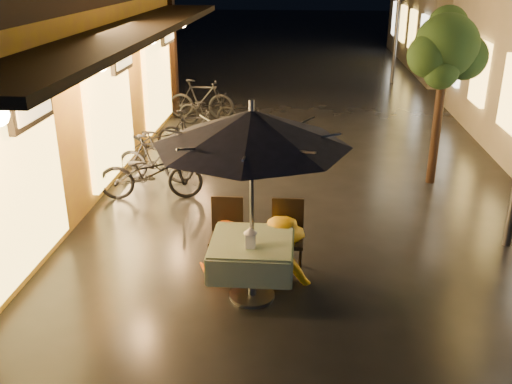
# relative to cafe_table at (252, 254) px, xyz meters

# --- Properties ---
(ground) EXTENTS (90.00, 90.00, 0.00)m
(ground) POSITION_rel_cafe_table_xyz_m (0.58, -0.31, -0.59)
(ground) COLOR black
(ground) RESTS_ON ground
(street_tree) EXTENTS (1.43, 1.20, 3.15)m
(street_tree) POSITION_rel_cafe_table_xyz_m (3.00, 4.20, 1.83)
(street_tree) COLOR black
(street_tree) RESTS_ON ground
(cafe_table) EXTENTS (0.99, 0.99, 0.78)m
(cafe_table) POSITION_rel_cafe_table_xyz_m (0.00, 0.00, 0.00)
(cafe_table) COLOR #59595E
(cafe_table) RESTS_ON ground
(patio_umbrella) EXTENTS (2.23, 2.23, 2.46)m
(patio_umbrella) POSITION_rel_cafe_table_xyz_m (0.00, -0.00, 1.56)
(patio_umbrella) COLOR #59595E
(patio_umbrella) RESTS_ON ground
(cafe_chair_left) EXTENTS (0.42, 0.42, 0.97)m
(cafe_chair_left) POSITION_rel_cafe_table_xyz_m (-0.40, 0.74, -0.05)
(cafe_chair_left) COLOR black
(cafe_chair_left) RESTS_ON ground
(cafe_chair_right) EXTENTS (0.42, 0.42, 0.97)m
(cafe_chair_right) POSITION_rel_cafe_table_xyz_m (0.40, 0.74, -0.05)
(cafe_chair_right) COLOR black
(cafe_chair_right) RESTS_ON ground
(table_lantern) EXTENTS (0.16, 0.16, 0.25)m
(table_lantern) POSITION_rel_cafe_table_xyz_m (0.00, -0.18, 0.33)
(table_lantern) COLOR white
(table_lantern) RESTS_ON cafe_table
(person_orange) EXTENTS (0.82, 0.69, 1.52)m
(person_orange) POSITION_rel_cafe_table_xyz_m (-0.39, 0.50, 0.17)
(person_orange) COLOR #F76107
(person_orange) RESTS_ON ground
(person_yellow) EXTENTS (1.19, 0.89, 1.65)m
(person_yellow) POSITION_rel_cafe_table_xyz_m (0.33, 0.52, 0.24)
(person_yellow) COLOR #F6AD0C
(person_yellow) RESTS_ON ground
(bicycle_0) EXTENTS (1.85, 0.87, 0.93)m
(bicycle_0) POSITION_rel_cafe_table_xyz_m (-2.01, 3.00, -0.12)
(bicycle_0) COLOR black
(bicycle_0) RESTS_ON ground
(bicycle_1) EXTENTS (1.52, 0.63, 0.89)m
(bicycle_1) POSITION_rel_cafe_table_xyz_m (-2.14, 3.82, -0.14)
(bicycle_1) COLOR black
(bicycle_1) RESTS_ON ground
(bicycle_2) EXTENTS (1.79, 0.64, 0.94)m
(bicycle_2) POSITION_rel_cafe_table_xyz_m (-2.26, 4.79, -0.12)
(bicycle_2) COLOR black
(bicycle_2) RESTS_ON ground
(bicycle_3) EXTENTS (1.57, 0.70, 0.91)m
(bicycle_3) POSITION_rel_cafe_table_xyz_m (-1.78, 5.69, -0.13)
(bicycle_3) COLOR black
(bicycle_3) RESTS_ON ground
(bicycle_4) EXTENTS (1.60, 0.80, 0.80)m
(bicycle_4) POSITION_rel_cafe_table_xyz_m (-1.79, 7.82, -0.19)
(bicycle_4) COLOR black
(bicycle_4) RESTS_ON ground
(bicycle_5) EXTENTS (1.73, 0.53, 1.03)m
(bicycle_5) POSITION_rel_cafe_table_xyz_m (-2.06, 8.41, -0.07)
(bicycle_5) COLOR black
(bicycle_5) RESTS_ON ground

